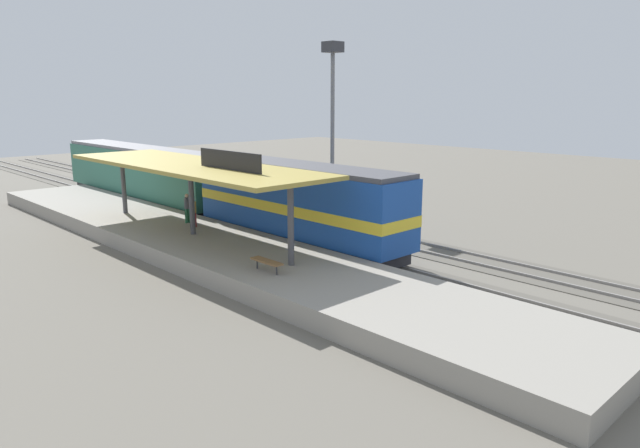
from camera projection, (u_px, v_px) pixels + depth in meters
ground_plane at (287, 231)px, 35.41m from camera, size 120.00×120.00×0.00m
track_near at (261, 236)px, 34.05m from camera, size 3.20×110.00×0.16m
track_far at (317, 224)px, 37.17m from camera, size 3.20×110.00×0.16m
platform at (194, 242)px, 30.85m from camera, size 6.00×44.00×0.90m
station_canopy at (191, 167)px, 29.90m from camera, size 5.20×18.00×4.70m
platform_bench at (267, 262)px, 24.05m from camera, size 0.44×1.70×0.50m
locomotive at (298, 204)px, 31.23m from camera, size 2.93×14.43×4.44m
passenger_carriage_single at (142, 174)px, 43.91m from camera, size 2.90×20.00×4.24m
light_mast at (333, 92)px, 38.80m from camera, size 1.10×1.10×11.70m
person_waiting at (193, 211)px, 32.20m from camera, size 0.34×0.34×1.71m
person_walking at (187, 207)px, 33.34m from camera, size 0.34×0.34×1.71m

